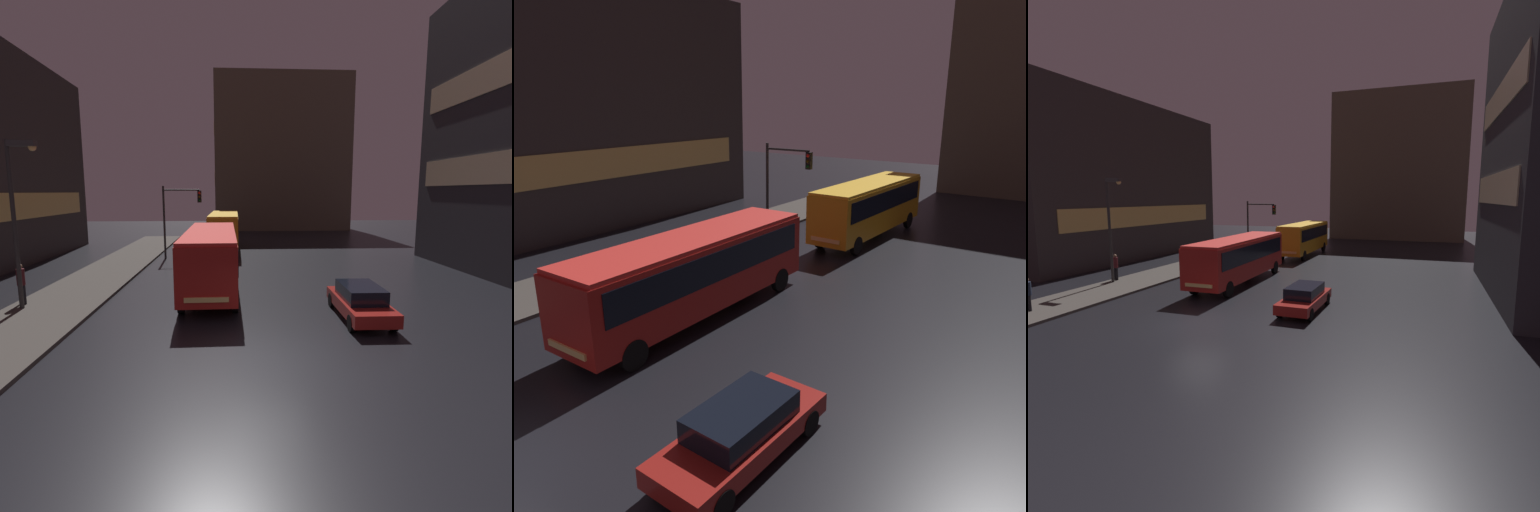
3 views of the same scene
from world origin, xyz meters
The scene contains 10 objects.
ground_plane centered at (0.00, 0.00, 0.00)m, with size 120.00×120.00×0.00m, color black.
sidewalk_left centered at (-9.00, 10.00, 0.07)m, with size 4.00×48.00×0.15m.
building_left_tower centered at (-20.39, 16.37, 7.38)m, with size 10.07×24.39×14.77m.
building_far_backdrop centered at (5.71, 46.84, 10.17)m, with size 18.07×12.00×20.34m.
bus_near centered at (-2.17, 8.96, 1.96)m, with size 2.73×10.94×3.17m.
bus_far centered at (-1.78, 23.32, 2.03)m, with size 2.52×10.21×3.29m.
car_taxi centered at (4.17, 3.84, 0.72)m, with size 1.86×4.65×1.38m.
pedestrian_near centered at (-10.49, 6.19, 1.22)m, with size 0.48×0.48×1.84m.
traffic_light_main centered at (-5.25, 19.32, 3.79)m, with size 2.96×0.35×5.59m.
street_lamp_sidewalk centered at (-9.95, 5.55, 4.90)m, with size 1.25×0.36×7.10m.
Camera 3 is at (10.10, -15.88, 5.99)m, focal length 28.00 mm.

